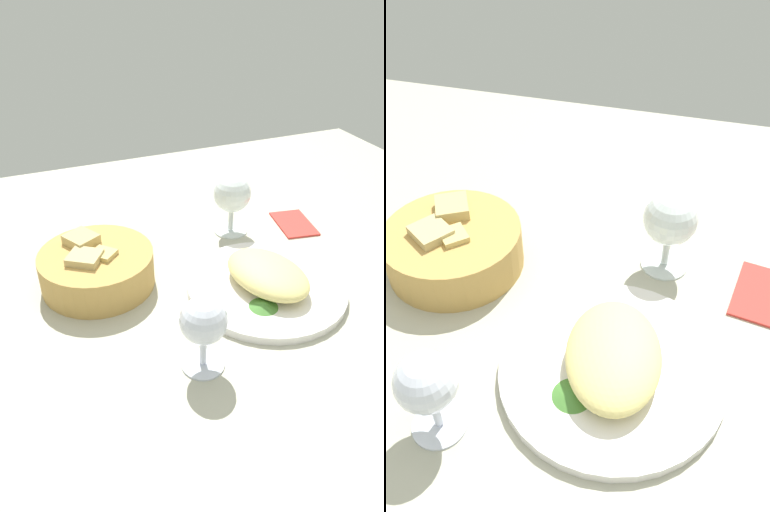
# 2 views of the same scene
# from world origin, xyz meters

# --- Properties ---
(ground_plane) EXTENTS (1.40, 1.40, 0.02)m
(ground_plane) POSITION_xyz_m (0.00, 0.00, -0.01)
(ground_plane) COLOR #AEAC97
(plate) EXTENTS (0.27, 0.27, 0.01)m
(plate) POSITION_xyz_m (0.03, -0.05, 0.01)
(plate) COLOR white
(plate) RESTS_ON ground_plane
(omelette) EXTENTS (0.18, 0.14, 0.04)m
(omelette) POSITION_xyz_m (0.03, -0.05, 0.03)
(omelette) COLOR #E7D57C
(omelette) RESTS_ON plate
(lettuce_garnish) EXTENTS (0.05, 0.05, 0.01)m
(lettuce_garnish) POSITION_xyz_m (-0.02, -0.01, 0.02)
(lettuce_garnish) COLOR #457F32
(lettuce_garnish) RESTS_ON plate
(bread_basket) EXTENTS (0.19, 0.19, 0.08)m
(bread_basket) POSITION_xyz_m (0.16, 0.21, 0.03)
(bread_basket) COLOR tan
(bread_basket) RESTS_ON ground_plane
(wine_glass_near) EXTENTS (0.07, 0.07, 0.12)m
(wine_glass_near) POSITION_xyz_m (0.24, -0.08, 0.08)
(wine_glass_near) COLOR silver
(wine_glass_near) RESTS_ON ground_plane
(wine_glass_far) EXTENTS (0.07, 0.07, 0.11)m
(wine_glass_far) POSITION_xyz_m (-0.08, 0.12, 0.08)
(wine_glass_far) COLOR silver
(wine_glass_far) RESTS_ON ground_plane
(folded_napkin) EXTENTS (0.12, 0.09, 0.01)m
(folded_napkin) POSITION_xyz_m (0.21, -0.22, 0.00)
(folded_napkin) COLOR red
(folded_napkin) RESTS_ON ground_plane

